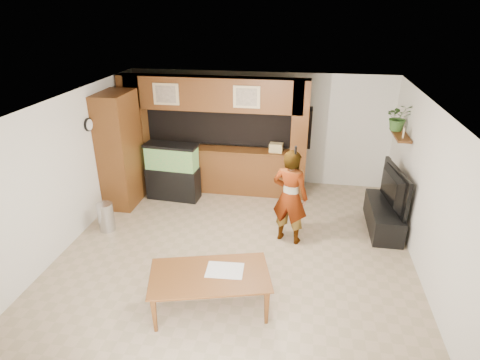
% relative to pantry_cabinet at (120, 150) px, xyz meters
% --- Properties ---
extents(floor, '(6.50, 6.50, 0.00)m').
position_rel_pantry_cabinet_xyz_m(floor, '(2.70, -1.59, -1.20)').
color(floor, tan).
rests_on(floor, ground).
extents(ceiling, '(6.50, 6.50, 0.00)m').
position_rel_pantry_cabinet_xyz_m(ceiling, '(2.70, -1.59, 1.40)').
color(ceiling, white).
rests_on(ceiling, wall_back).
extents(wall_back, '(6.00, 0.00, 6.00)m').
position_rel_pantry_cabinet_xyz_m(wall_back, '(2.70, 1.66, 0.10)').
color(wall_back, silver).
rests_on(wall_back, floor).
extents(wall_left, '(0.00, 6.50, 6.50)m').
position_rel_pantry_cabinet_xyz_m(wall_left, '(-0.30, -1.59, 0.10)').
color(wall_left, silver).
rests_on(wall_left, floor).
extents(wall_right, '(0.00, 6.50, 6.50)m').
position_rel_pantry_cabinet_xyz_m(wall_right, '(5.70, -1.59, 0.10)').
color(wall_right, silver).
rests_on(wall_right, floor).
extents(partition, '(4.20, 0.99, 2.60)m').
position_rel_pantry_cabinet_xyz_m(partition, '(1.75, 1.05, 0.12)').
color(partition, brown).
rests_on(partition, floor).
extents(wall_clock, '(0.05, 0.25, 0.25)m').
position_rel_pantry_cabinet_xyz_m(wall_clock, '(-0.27, -0.59, 0.70)').
color(wall_clock, black).
rests_on(wall_clock, wall_left).
extents(wall_shelf, '(0.25, 0.90, 0.04)m').
position_rel_pantry_cabinet_xyz_m(wall_shelf, '(5.55, 0.36, 0.50)').
color(wall_shelf, '#5B3615').
rests_on(wall_shelf, wall_right).
extents(pantry_cabinet, '(0.60, 0.98, 2.39)m').
position_rel_pantry_cabinet_xyz_m(pantry_cabinet, '(0.00, 0.00, 0.00)').
color(pantry_cabinet, '#5B3615').
rests_on(pantry_cabinet, floor).
extents(trash_can, '(0.30, 0.30, 0.55)m').
position_rel_pantry_cabinet_xyz_m(trash_can, '(0.14, -1.17, -0.92)').
color(trash_can, '#B2B2B7').
rests_on(trash_can, floor).
extents(aquarium, '(1.13, 0.43, 1.26)m').
position_rel_pantry_cabinet_xyz_m(aquarium, '(0.98, 0.36, -0.58)').
color(aquarium, black).
rests_on(aquarium, floor).
extents(tv_stand, '(0.54, 1.46, 0.49)m').
position_rel_pantry_cabinet_xyz_m(tv_stand, '(5.35, -0.25, -0.95)').
color(tv_stand, black).
rests_on(tv_stand, floor).
extents(television, '(0.36, 1.32, 0.75)m').
position_rel_pantry_cabinet_xyz_m(television, '(5.35, -0.25, -0.33)').
color(television, black).
rests_on(television, tv_stand).
extents(photo_frame, '(0.05, 0.14, 0.18)m').
position_rel_pantry_cabinet_xyz_m(photo_frame, '(5.55, 0.15, 0.62)').
color(photo_frame, tan).
rests_on(photo_frame, wall_shelf).
extents(potted_plant, '(0.50, 0.44, 0.53)m').
position_rel_pantry_cabinet_xyz_m(potted_plant, '(5.52, 0.58, 0.79)').
color(potted_plant, '#325B24').
rests_on(potted_plant, wall_shelf).
extents(person, '(0.74, 0.59, 1.76)m').
position_rel_pantry_cabinet_xyz_m(person, '(3.57, -0.97, -0.32)').
color(person, '#9C8455').
rests_on(person, floor).
extents(microphone, '(0.04, 0.11, 0.17)m').
position_rel_pantry_cabinet_xyz_m(microphone, '(3.62, -1.13, 0.61)').
color(microphone, black).
rests_on(microphone, person).
extents(dining_table, '(1.83, 1.31, 0.58)m').
position_rel_pantry_cabinet_xyz_m(dining_table, '(2.59, -2.97, -0.91)').
color(dining_table, '#5B3615').
rests_on(dining_table, floor).
extents(newspaper_a, '(0.54, 0.40, 0.01)m').
position_rel_pantry_cabinet_xyz_m(newspaper_a, '(2.77, -2.82, -0.61)').
color(newspaper_a, silver).
rests_on(newspaper_a, dining_table).
extents(counter_box, '(0.30, 0.21, 0.19)m').
position_rel_pantry_cabinet_xyz_m(counter_box, '(3.17, 0.86, -0.06)').
color(counter_box, tan).
rests_on(counter_box, partition).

